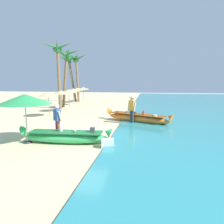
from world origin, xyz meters
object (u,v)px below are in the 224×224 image
at_px(palm_tree_leaning_seaward, 69,64).
at_px(boat_orange_midground, 137,118).
at_px(person_vendor_hatted, 132,108).
at_px(boat_green_foreground, 66,137).
at_px(palm_tree_far_behind, 66,59).
at_px(patio_umbrella_large, 25,99).
at_px(palm_tree_mid_cluster, 58,57).
at_px(person_tourist_customer, 57,120).
at_px(cooler_box, 107,143).
at_px(palm_tree_tall_inland, 77,63).

bearing_deg(palm_tree_leaning_seaward, boat_orange_midground, -52.27).
distance_m(person_vendor_hatted, palm_tree_leaning_seaward, 16.57).
xyz_separation_m(boat_green_foreground, palm_tree_far_behind, (-4.76, 11.77, 4.63)).
bearing_deg(palm_tree_far_behind, patio_umbrella_large, -75.79).
bearing_deg(palm_tree_leaning_seaward, palm_tree_mid_cluster, -76.29).
bearing_deg(person_tourist_customer, palm_tree_mid_cluster, 114.06).
distance_m(boat_green_foreground, cooler_box, 1.95).
bearing_deg(person_tourist_customer, boat_green_foreground, -39.87).
height_order(person_tourist_customer, cooler_box, person_tourist_customer).
relative_size(patio_umbrella_large, cooler_box, 4.43).
bearing_deg(palm_tree_tall_inland, person_vendor_hatted, -57.33).
xyz_separation_m(palm_tree_tall_inland, palm_tree_far_behind, (1.00, -5.73, -0.12)).
bearing_deg(boat_green_foreground, palm_tree_tall_inland, 108.21).
bearing_deg(palm_tree_tall_inland, palm_tree_leaning_seaward, 170.82).
xyz_separation_m(boat_green_foreground, patio_umbrella_large, (-1.70, -0.28, 1.66)).
relative_size(person_vendor_hatted, palm_tree_mid_cluster, 0.29).
height_order(boat_green_foreground, patio_umbrella_large, patio_umbrella_large).
relative_size(boat_green_foreground, palm_tree_tall_inland, 0.66).
distance_m(boat_orange_midground, palm_tree_tall_inland, 15.80).
xyz_separation_m(boat_orange_midground, palm_tree_leaning_seaward, (-9.71, 12.55, 4.70)).
bearing_deg(palm_tree_far_behind, cooler_box, -61.03).
height_order(palm_tree_tall_inland, cooler_box, palm_tree_tall_inland).
bearing_deg(palm_tree_mid_cluster, palm_tree_tall_inland, 95.21).
bearing_deg(person_vendor_hatted, palm_tree_mid_cluster, 141.82).
bearing_deg(palm_tree_tall_inland, boat_orange_midground, -55.16).
relative_size(palm_tree_mid_cluster, palm_tree_far_behind, 1.06).
relative_size(boat_green_foreground, person_vendor_hatted, 2.27).
bearing_deg(cooler_box, palm_tree_mid_cluster, 106.56).
xyz_separation_m(person_vendor_hatted, palm_tree_far_behind, (-7.28, 7.18, 3.86)).
distance_m(person_tourist_customer, palm_tree_leaning_seaward, 18.69).
relative_size(boat_orange_midground, palm_tree_leaning_seaward, 0.74).
distance_m(person_vendor_hatted, cooler_box, 5.00).
distance_m(patio_umbrella_large, palm_tree_mid_cluster, 11.83).
height_order(boat_orange_midground, person_tourist_customer, person_tourist_customer).
relative_size(person_vendor_hatted, palm_tree_leaning_seaward, 0.30).
distance_m(person_vendor_hatted, palm_tree_far_behind, 10.93).
bearing_deg(cooler_box, boat_orange_midground, 63.88).
bearing_deg(palm_tree_mid_cluster, palm_tree_far_behind, 72.44).
bearing_deg(person_tourist_customer, cooler_box, -17.87).
relative_size(boat_orange_midground, cooler_box, 8.82).
distance_m(boat_green_foreground, palm_tree_mid_cluster, 12.71).
relative_size(patio_umbrella_large, palm_tree_leaning_seaward, 0.37).
relative_size(palm_tree_leaning_seaward, palm_tree_far_behind, 1.02).
xyz_separation_m(palm_tree_leaning_seaward, palm_tree_far_behind, (2.10, -5.90, -0.10)).
bearing_deg(palm_tree_far_behind, boat_green_foreground, -68.00).
xyz_separation_m(person_vendor_hatted, palm_tree_tall_inland, (-8.28, 12.91, 3.97)).
relative_size(person_vendor_hatted, palm_tree_tall_inland, 0.29).
relative_size(boat_green_foreground, palm_tree_far_behind, 0.69).
height_order(boat_green_foreground, person_tourist_customer, person_tourist_customer).
bearing_deg(person_tourist_customer, palm_tree_leaning_seaward, 109.95).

